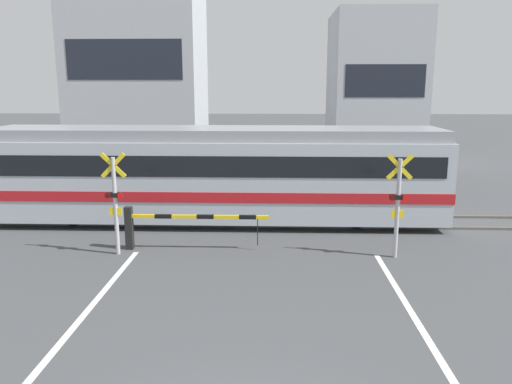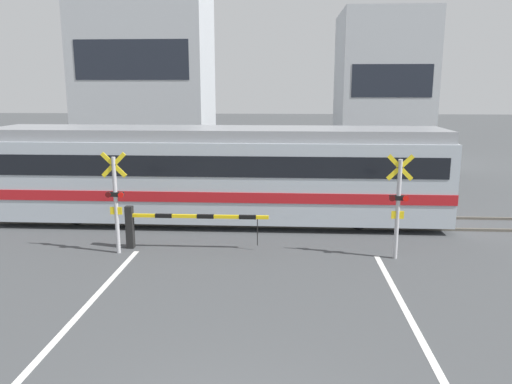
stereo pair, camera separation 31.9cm
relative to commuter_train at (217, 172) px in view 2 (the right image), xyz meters
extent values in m
cube|color=#5B564C|center=(1.45, -0.72, -1.63)|extent=(50.00, 0.10, 0.08)
cube|color=#5B564C|center=(1.45, 0.72, -1.63)|extent=(50.00, 0.10, 0.08)
cube|color=white|center=(-1.80, -9.32, -1.67)|extent=(0.14, 12.05, 0.01)
cube|color=#ADB7C1|center=(0.00, 0.00, -0.18)|extent=(14.71, 2.73, 2.53)
cube|color=gray|center=(0.00, 0.00, 1.27)|extent=(14.57, 2.41, 0.36)
cube|color=red|center=(0.00, 0.00, -0.56)|extent=(14.73, 2.79, 0.32)
cube|color=black|center=(0.00, 0.00, 0.39)|extent=(14.12, 2.77, 0.64)
cube|color=black|center=(-7.36, 0.00, 0.39)|extent=(0.03, 1.91, 0.80)
cylinder|color=black|center=(-4.56, -0.72, -1.29)|extent=(0.76, 0.12, 0.76)
cylinder|color=black|center=(-4.56, 0.72, -1.29)|extent=(0.76, 0.12, 0.76)
cylinder|color=black|center=(4.56, -0.72, -1.29)|extent=(0.76, 0.12, 0.76)
cylinder|color=black|center=(4.56, 0.72, -1.29)|extent=(0.76, 0.12, 0.76)
cube|color=black|center=(-2.05, -3.00, -1.07)|extent=(0.20, 0.20, 1.20)
cube|color=yellow|center=(-0.12, -3.00, -0.73)|extent=(3.86, 0.09, 0.09)
cube|color=black|center=(-1.09, -3.00, -0.73)|extent=(0.46, 0.10, 0.10)
cube|color=black|center=(0.07, -3.00, -0.73)|extent=(0.46, 0.10, 0.10)
cube|color=black|center=(1.23, -3.00, -0.73)|extent=(0.46, 0.10, 0.10)
cylinder|color=black|center=(1.50, -3.00, -1.16)|extent=(0.02, 0.02, 0.75)
cube|color=black|center=(4.94, 2.72, -1.07)|extent=(0.20, 0.20, 1.20)
cube|color=yellow|center=(3.02, 2.72, -0.73)|extent=(3.86, 0.09, 0.09)
cube|color=black|center=(3.98, 2.72, -0.73)|extent=(0.46, 0.10, 0.10)
cube|color=black|center=(2.82, 2.72, -0.73)|extent=(0.46, 0.10, 0.10)
cube|color=black|center=(1.67, 2.72, -0.73)|extent=(0.46, 0.10, 0.10)
cylinder|color=black|center=(1.40, 2.72, -1.16)|extent=(0.02, 0.02, 0.75)
cylinder|color=#B2B2B7|center=(-2.25, -3.44, -0.36)|extent=(0.11, 0.11, 2.62)
cube|color=yellow|center=(-2.25, -3.44, 0.74)|extent=(0.68, 0.04, 0.68)
cube|color=yellow|center=(-2.25, -3.44, 0.74)|extent=(0.68, 0.04, 0.68)
cube|color=black|center=(-2.25, -3.44, -0.05)|extent=(0.44, 0.12, 0.12)
cylinder|color=#4C0C0C|center=(-2.42, -3.51, -0.05)|extent=(0.15, 0.03, 0.15)
cylinder|color=red|center=(-2.08, -3.51, -0.05)|extent=(0.15, 0.03, 0.15)
cube|color=yellow|center=(-2.25, -3.46, -0.49)|extent=(0.32, 0.03, 0.20)
cylinder|color=#B2B2B7|center=(5.14, -3.44, -0.36)|extent=(0.11, 0.11, 2.62)
cube|color=yellow|center=(5.14, -3.44, 0.74)|extent=(0.68, 0.04, 0.68)
cube|color=yellow|center=(5.14, -3.44, 0.74)|extent=(0.68, 0.04, 0.68)
cube|color=black|center=(5.14, -3.44, -0.05)|extent=(0.44, 0.12, 0.12)
cylinder|color=#4C0C0C|center=(4.97, -3.51, -0.05)|extent=(0.15, 0.03, 0.15)
cylinder|color=red|center=(5.31, -3.51, -0.05)|extent=(0.15, 0.03, 0.15)
cube|color=yellow|center=(5.14, -3.46, -0.49)|extent=(0.32, 0.03, 0.20)
cylinder|color=brown|center=(-0.21, 4.80, -1.28)|extent=(0.13, 0.13, 0.78)
cylinder|color=brown|center=(-0.07, 4.80, -1.28)|extent=(0.13, 0.13, 0.78)
cube|color=maroon|center=(-0.14, 4.80, -0.58)|extent=(0.38, 0.22, 0.62)
sphere|color=#997056|center=(-0.14, 4.80, -0.16)|extent=(0.21, 0.21, 0.21)
cube|color=#B2B7BC|center=(-6.14, 14.10, 3.65)|extent=(7.48, 5.73, 10.65)
cube|color=#1E232D|center=(-6.14, 11.22, 4.19)|extent=(6.29, 0.03, 2.13)
cube|color=#B2B7BC|center=(7.82, 14.10, 2.63)|extent=(5.05, 5.73, 8.60)
cube|color=#1E232D|center=(7.82, 11.22, 3.06)|extent=(4.24, 0.03, 1.72)
camera|label=1|loc=(1.92, -16.12, 2.74)|focal=35.00mm
camera|label=2|loc=(2.24, -16.10, 2.74)|focal=35.00mm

